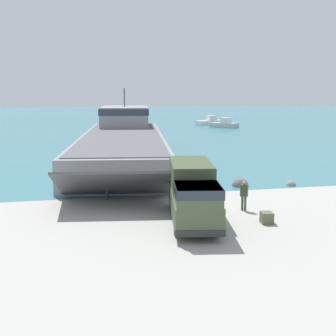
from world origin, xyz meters
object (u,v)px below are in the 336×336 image
(soldier_on_ramp, at_px, (244,193))
(moored_boat_c, at_px, (210,122))
(moored_boat_b, at_px, (224,124))
(landing_craft, at_px, (123,139))
(mooring_bollard, at_px, (107,193))
(military_truck, at_px, (193,193))
(cargo_crate, at_px, (267,218))

(soldier_on_ramp, relative_size, moored_boat_c, 0.27)
(moored_boat_b, bearing_deg, landing_craft, -165.47)
(moored_boat_c, height_order, mooring_bollard, moored_boat_c)
(military_truck, bearing_deg, moored_boat_c, 171.93)
(mooring_bollard, bearing_deg, cargo_crate, -44.23)
(military_truck, bearing_deg, moored_boat_b, 169.46)
(mooring_bollard, bearing_deg, moored_boat_c, 66.34)
(moored_boat_c, distance_m, cargo_crate, 74.94)
(soldier_on_ramp, bearing_deg, mooring_bollard, 91.45)
(landing_craft, relative_size, soldier_on_ramp, 22.89)
(military_truck, height_order, mooring_bollard, military_truck)
(landing_craft, relative_size, military_truck, 5.06)
(moored_boat_c, bearing_deg, soldier_on_ramp, 139.74)
(moored_boat_c, distance_m, mooring_bollard, 70.32)
(landing_craft, bearing_deg, mooring_bollard, -91.52)
(moored_boat_b, bearing_deg, soldier_on_ramp, -149.47)
(landing_craft, height_order, mooring_bollard, landing_craft)
(cargo_crate, bearing_deg, moored_boat_b, 72.16)
(moored_boat_b, xyz_separation_m, cargo_crate, (-20.72, -64.40, -0.32))
(landing_craft, bearing_deg, cargo_crate, -72.96)
(moored_boat_b, distance_m, cargo_crate, 67.66)
(military_truck, height_order, moored_boat_c, military_truck)
(landing_craft, xyz_separation_m, mooring_bollard, (-3.89, -20.96, -1.43))
(moored_boat_b, relative_size, cargo_crate, 7.56)
(landing_craft, xyz_separation_m, military_truck, (0.22, -27.40, -0.20))
(soldier_on_ramp, relative_size, mooring_bollard, 2.42)
(landing_craft, height_order, moored_boat_b, landing_craft)
(moored_boat_c, relative_size, cargo_crate, 9.12)
(military_truck, distance_m, cargo_crate, 4.26)
(soldier_on_ramp, relative_size, cargo_crate, 2.43)
(moored_boat_b, distance_m, moored_boat_c, 7.76)
(landing_craft, distance_m, moored_boat_b, 43.48)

